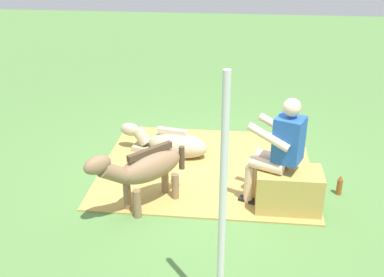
# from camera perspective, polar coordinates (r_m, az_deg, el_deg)

# --- Properties ---
(ground_plane) EXTENTS (24.00, 24.00, 0.00)m
(ground_plane) POSITION_cam_1_polar(r_m,az_deg,el_deg) (6.18, 1.13, -4.91)
(ground_plane) COLOR #568442
(hay_patch) EXTENTS (2.85, 2.45, 0.02)m
(hay_patch) POSITION_cam_1_polar(r_m,az_deg,el_deg) (6.43, 1.80, -3.51)
(hay_patch) COLOR tan
(hay_patch) RESTS_ON ground
(hay_bale) EXTENTS (0.75, 0.46, 0.50)m
(hay_bale) POSITION_cam_1_polar(r_m,az_deg,el_deg) (5.56, 11.70, -6.21)
(hay_bale) COLOR tan
(hay_bale) RESTS_ON ground
(person_seated) EXTENTS (0.72, 0.58, 1.38)m
(person_seated) POSITION_cam_1_polar(r_m,az_deg,el_deg) (5.34, 10.47, -1.13)
(person_seated) COLOR beige
(person_seated) RESTS_ON ground
(pony_standing) EXTENTS (1.03, 1.09, 0.88)m
(pony_standing) POSITION_cam_1_polar(r_m,az_deg,el_deg) (5.36, -5.86, -3.68)
(pony_standing) COLOR #8C6B4C
(pony_standing) RESTS_ON ground
(pony_lying) EXTENTS (1.36, 0.58, 0.42)m
(pony_lying) POSITION_cam_1_polar(r_m,az_deg,el_deg) (6.69, -2.57, -0.61)
(pony_lying) COLOR tan
(pony_lying) RESTS_ON ground
(soda_bottle) EXTENTS (0.07, 0.07, 0.27)m
(soda_bottle) POSITION_cam_1_polar(r_m,az_deg,el_deg) (6.06, 17.62, -5.48)
(soda_bottle) COLOR brown
(soda_bottle) RESTS_ON ground
(tent_pole_left) EXTENTS (0.06, 0.06, 2.20)m
(tent_pole_left) POSITION_cam_1_polar(r_m,az_deg,el_deg) (3.60, 3.76, -8.61)
(tent_pole_left) COLOR silver
(tent_pole_left) RESTS_ON ground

